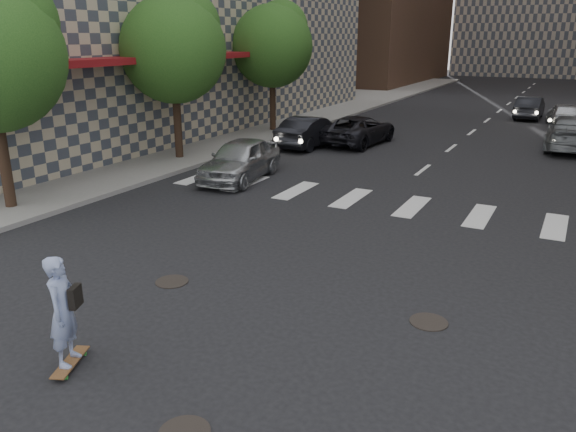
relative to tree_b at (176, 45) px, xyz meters
name	(u,v)px	position (x,y,z in m)	size (l,w,h in m)	color
ground	(217,329)	(9.45, -11.14, -4.65)	(160.00, 160.00, 0.00)	black
sidewalk_left	(208,122)	(-5.05, 8.86, -4.57)	(13.00, 80.00, 0.15)	gray
tree_b	(176,45)	(0.00, 0.00, 0.00)	(4.20, 4.20, 6.60)	#382619
tree_c	(274,42)	(0.00, 8.00, 0.00)	(4.20, 4.20, 6.60)	#382619
manhole_a	(184,432)	(10.65, -13.64, -4.64)	(0.70, 0.70, 0.02)	black
manhole_b	(172,282)	(7.45, -9.94, -4.64)	(0.70, 0.70, 0.02)	black
manhole_c	(429,322)	(12.75, -9.14, -4.64)	(0.70, 0.70, 0.02)	black
skateboarder	(64,311)	(8.09, -13.22, -3.66)	(0.65, 0.96, 1.89)	brown
silver_sedan	(240,159)	(3.95, -1.69, -3.91)	(1.74, 4.32, 1.47)	#B0B4B7
traffic_car_a	(310,131)	(3.47, 5.16, -3.94)	(1.50, 4.31, 1.42)	black
traffic_car_b	(572,133)	(14.33, 10.09, -3.87)	(2.17, 5.34, 1.55)	#575A5E
traffic_car_c	(359,130)	(5.23, 6.86, -3.97)	(2.23, 4.84, 1.35)	black
traffic_car_d	(565,115)	(13.72, 16.86, -3.94)	(1.68, 4.18, 1.42)	#ABADB3
traffic_car_e	(530,108)	(11.61, 19.86, -3.97)	(1.44, 4.14, 1.36)	black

